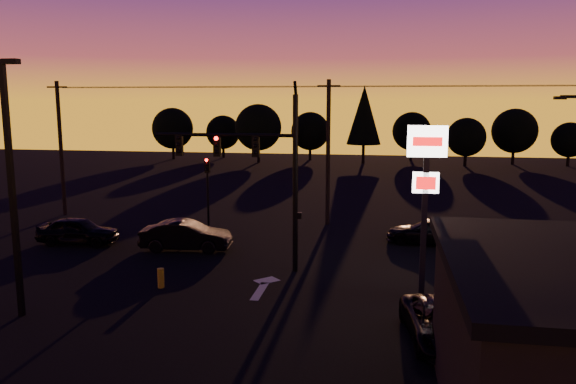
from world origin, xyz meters
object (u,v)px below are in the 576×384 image
(pylon_sign, at_px, (426,175))
(bollard, at_px, (161,278))
(secondary_signal, at_px, (208,182))
(car_left, at_px, (78,231))
(traffic_signal_mast, at_px, (260,163))
(car_mid, at_px, (186,236))
(suv_parked, at_px, (440,323))
(car_right, at_px, (430,232))
(parking_lot_light, at_px, (10,172))

(pylon_sign, relative_size, bollard, 8.24)
(secondary_signal, distance_m, bollard, 11.08)
(secondary_signal, relative_size, car_left, 1.01)
(pylon_sign, bearing_deg, traffic_signal_mast, 160.64)
(traffic_signal_mast, relative_size, car_mid, 1.83)
(bollard, xyz_separation_m, car_left, (-7.24, 6.12, 0.32))
(pylon_sign, distance_m, car_left, 19.17)
(traffic_signal_mast, height_order, bollard, traffic_signal_mast)
(traffic_signal_mast, distance_m, secondary_signal, 9.19)
(car_left, xyz_separation_m, suv_parked, (18.24, -9.62, -0.12))
(bollard, bearing_deg, car_right, 38.59)
(traffic_signal_mast, xyz_separation_m, bollard, (-3.58, -3.24, -4.52))
(secondary_signal, bearing_deg, parking_lot_light, -99.79)
(bollard, relative_size, suv_parked, 0.19)
(secondary_signal, relative_size, bollard, 5.27)
(parking_lot_light, distance_m, car_mid, 11.02)
(secondary_signal, xyz_separation_m, pylon_sign, (12.00, -9.99, 2.05))
(traffic_signal_mast, xyz_separation_m, car_left, (-10.82, 2.89, -4.20))
(car_left, bearing_deg, bollard, -132.63)
(car_mid, height_order, suv_parked, car_mid)
(car_mid, relative_size, car_right, 1.01)
(traffic_signal_mast, height_order, pylon_sign, traffic_signal_mast)
(parking_lot_light, relative_size, car_right, 1.97)
(pylon_sign, bearing_deg, bollard, -176.03)
(traffic_signal_mast, distance_m, suv_parked, 10.91)
(parking_lot_light, bearing_deg, suv_parked, 1.01)
(secondary_signal, relative_size, pylon_sign, 0.64)
(bollard, distance_m, suv_parked, 11.54)
(bollard, bearing_deg, pylon_sign, 3.97)
(traffic_signal_mast, relative_size, suv_parked, 1.92)
(car_right, bearing_deg, bollard, -42.75)
(traffic_signal_mast, height_order, car_left, traffic_signal_mast)
(car_mid, bearing_deg, secondary_signal, -0.95)
(parking_lot_light, bearing_deg, car_left, 109.11)
(pylon_sign, bearing_deg, secondary_signal, 140.23)
(traffic_signal_mast, height_order, parking_lot_light, parking_lot_light)
(car_right, distance_m, suv_parked, 12.82)
(parking_lot_light, bearing_deg, car_right, 40.15)
(car_left, distance_m, car_mid, 6.25)
(traffic_signal_mast, distance_m, pylon_sign, 7.52)
(secondary_signal, height_order, pylon_sign, pylon_sign)
(secondary_signal, distance_m, car_right, 13.24)
(car_mid, bearing_deg, suv_parked, -132.88)
(traffic_signal_mast, bearing_deg, bollard, -137.90)
(traffic_signal_mast, xyz_separation_m, suv_parked, (7.41, -6.73, -4.32))
(car_left, bearing_deg, parking_lot_light, -163.32)
(parking_lot_light, relative_size, car_left, 2.11)
(pylon_sign, relative_size, car_left, 1.57)
(parking_lot_light, relative_size, suv_parked, 2.05)
(secondary_signal, bearing_deg, car_mid, -86.14)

